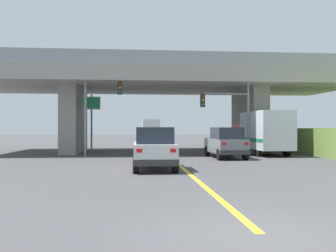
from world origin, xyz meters
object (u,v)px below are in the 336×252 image
Objects in this scene: box_truck at (263,132)px; semi_truck_distant at (150,130)px; suv_crossing at (226,143)px; traffic_signal_nearside at (231,110)px; suv_lead at (154,148)px; highway_sign at (91,111)px; traffic_signal_farside at (97,103)px.

box_truck is 1.16× the size of semi_truck_distant.
box_truck reaches higher than semi_truck_distant.
suv_crossing is 0.60× the size of box_truck.
suv_crossing is 3.30m from traffic_signal_nearside.
semi_truck_distant is at bearing 95.85° from suv_crossing.
semi_truck_distant reaches higher than suv_lead.
highway_sign is at bearing 171.81° from box_truck.
suv_lead is at bearing -67.24° from traffic_signal_farside.
suv_lead is 10.51m from traffic_signal_nearside.
traffic_signal_nearside is at bearing -15.76° from highway_sign.
box_truck is (8.65, 9.36, 0.65)m from suv_lead.
box_truck reaches higher than suv_crossing.
highway_sign reaches higher than semi_truck_distant.
suv_lead is 12.77m from box_truck.
suv_lead is 0.59× the size of box_truck.
highway_sign is (-9.27, 5.05, 2.28)m from suv_crossing.
suv_crossing is at bearing -82.08° from semi_truck_distant.
traffic_signal_farside is (-8.54, 2.19, 2.71)m from suv_crossing.
highway_sign reaches higher than box_truck.
suv_lead is 7.96m from suv_crossing.
traffic_signal_farside is at bearing 112.76° from suv_lead.
traffic_signal_nearside is (0.95, 2.17, 2.29)m from suv_crossing.
box_truck is 13.13m from highway_sign.
highway_sign is at bearing 110.70° from suv_lead.
suv_lead is at bearing -125.69° from traffic_signal_nearside.
box_truck is 3.30m from traffic_signal_nearside.
highway_sign is (-0.74, 2.86, -0.42)m from traffic_signal_farside.
traffic_signal_nearside is 10.62m from highway_sign.
traffic_signal_nearside reaches higher than suv_crossing.
semi_truck_distant is at bearing 87.91° from suv_lead.
traffic_signal_nearside is (-2.67, -1.03, 1.64)m from box_truck.
traffic_signal_farside is 0.90× the size of semi_truck_distant.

